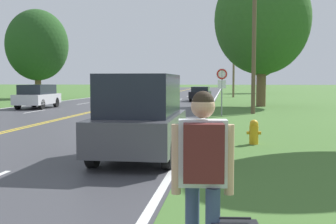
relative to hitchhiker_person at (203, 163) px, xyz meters
The scene contains 13 objects.
hitchhiker_person is the anchor object (origin of this frame).
fire_hydrant 8.92m from the hitchhiker_person, 83.03° to the left, with size 0.43×0.27×0.75m.
traffic_sign 18.89m from the hitchhiker_person, 89.97° to the left, with size 0.60×0.10×2.58m.
utility_pole_midground 21.23m from the hitchhiker_person, 85.02° to the left, with size 1.80×0.24×9.53m.
utility_pole_far 45.18m from the hitchhiker_person, 88.59° to the left, with size 1.80×0.24×9.32m.
tree_left_verge 44.47m from the hitchhiker_person, 116.94° to the left, with size 6.65×6.65×9.58m.
tree_behind_sign 28.68m from the hitchhiker_person, 84.21° to the left, with size 7.04×7.04×10.48m.
tree_right_cluster 62.90m from the hitchhiker_person, 84.73° to the left, with size 4.35×4.35×7.53m.
car_dark_grey_van_approaching 6.37m from the hitchhiker_person, 106.99° to the left, with size 1.89×4.04×2.08m.
car_silver_hatchback_mid_near 26.77m from the hitchhiker_person, 118.35° to the left, with size 1.99×4.22×1.65m.
car_black_sedan_mid_far 35.75m from the hitchhiker_person, 93.42° to the left, with size 1.91×4.26×1.36m.
car_dark_green_suv_receding 60.95m from the hitchhiker_person, 100.09° to the left, with size 1.92×4.44×1.69m.
car_champagne_sedan_distant 81.28m from the hitchhiker_person, 97.27° to the left, with size 1.95×4.74×1.42m.
Camera 1 is at (8.17, 0.73, 1.93)m, focal length 45.00 mm.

